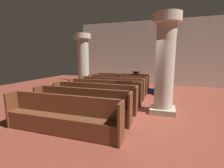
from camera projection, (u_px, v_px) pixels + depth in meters
name	position (u px, v px, depth m)	size (l,w,h in m)	color
ground_plane	(127.00, 108.00, 6.18)	(19.20, 19.20, 0.00)	brown
back_wall	(146.00, 53.00, 11.52)	(10.00, 0.16, 4.50)	beige
pew_row_0	(122.00, 81.00, 9.71)	(3.23, 0.46, 0.98)	brown
pew_row_1	(117.00, 84.00, 8.77)	(3.23, 0.46, 0.98)	brown
pew_row_2	(111.00, 87.00, 7.83)	(3.23, 0.47, 0.98)	brown
pew_row_3	(104.00, 91.00, 6.89)	(3.23, 0.46, 0.98)	brown
pew_row_4	(94.00, 96.00, 5.95)	(3.23, 0.46, 0.98)	brown
pew_row_5	(81.00, 103.00, 5.01)	(3.23, 0.47, 0.98)	brown
pew_row_6	(61.00, 114.00, 4.07)	(3.23, 0.46, 0.98)	brown
pillar_aisle_side	(165.00, 61.00, 8.29)	(0.99, 0.99, 3.37)	#B6AD9A
pillar_far_side	(83.00, 61.00, 9.94)	(0.99, 0.99, 3.37)	#B6AD9A
pillar_aisle_rear	(165.00, 63.00, 5.46)	(0.92, 0.92, 3.37)	#B6AD9A
lectern	(136.00, 81.00, 10.43)	(0.48, 0.45, 1.08)	#411E13
hymn_book	(120.00, 75.00, 8.83)	(0.14, 0.20, 0.03)	#194723
kneeler_box_navy	(150.00, 91.00, 8.71)	(0.43, 0.31, 0.27)	navy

